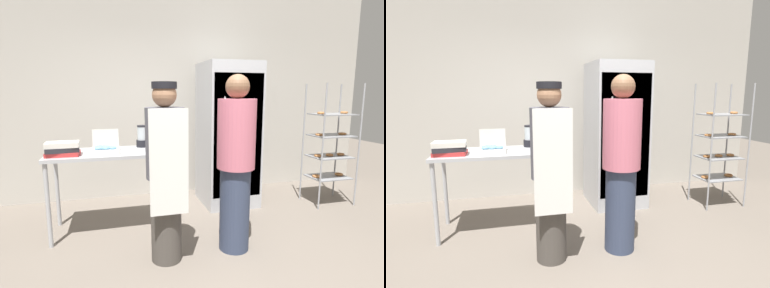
# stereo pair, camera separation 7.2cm
# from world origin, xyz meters

# --- Properties ---
(ground_plane) EXTENTS (14.00, 14.00, 0.00)m
(ground_plane) POSITION_xyz_m (0.00, 0.00, 0.00)
(ground_plane) COLOR #6B6056
(back_wall) EXTENTS (6.40, 0.12, 3.10)m
(back_wall) POSITION_xyz_m (0.00, 2.34, 1.55)
(back_wall) COLOR #B7B2A8
(back_wall) RESTS_ON ground_plane
(refrigerator) EXTENTS (0.72, 0.77, 1.94)m
(refrigerator) POSITION_xyz_m (0.58, 1.66, 0.97)
(refrigerator) COLOR #ADAFB5
(refrigerator) RESTS_ON ground_plane
(baking_rack) EXTENTS (0.60, 0.44, 1.66)m
(baking_rack) POSITION_xyz_m (1.95, 1.27, 0.81)
(baking_rack) COLOR #93969B
(baking_rack) RESTS_ON ground_plane
(prep_counter) EXTENTS (1.24, 0.61, 0.90)m
(prep_counter) POSITION_xyz_m (-1.03, 1.17, 0.80)
(prep_counter) COLOR #ADAFB5
(prep_counter) RESTS_ON ground_plane
(donut_box) EXTENTS (0.28, 0.20, 0.25)m
(donut_box) POSITION_xyz_m (-1.04, 1.07, 0.95)
(donut_box) COLOR silver
(donut_box) RESTS_ON prep_counter
(blender_pitcher) EXTENTS (0.14, 0.14, 0.26)m
(blender_pitcher) POSITION_xyz_m (-0.62, 1.37, 1.02)
(blender_pitcher) COLOR black
(blender_pitcher) RESTS_ON prep_counter
(binder_stack) EXTENTS (0.34, 0.23, 0.14)m
(binder_stack) POSITION_xyz_m (-1.46, 1.04, 0.98)
(binder_stack) COLOR #B72D2D
(binder_stack) RESTS_ON prep_counter
(person_baker) EXTENTS (0.35, 0.36, 1.63)m
(person_baker) POSITION_xyz_m (-0.52, 0.38, 0.85)
(person_baker) COLOR #47423D
(person_baker) RESTS_ON ground_plane
(person_customer) EXTENTS (0.36, 0.36, 1.71)m
(person_customer) POSITION_xyz_m (0.17, 0.41, 0.87)
(person_customer) COLOR #333D56
(person_customer) RESTS_ON ground_plane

